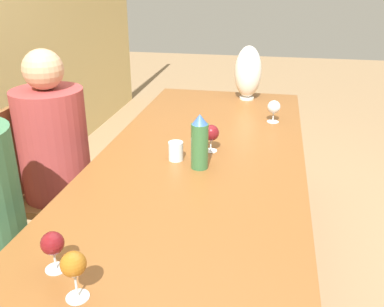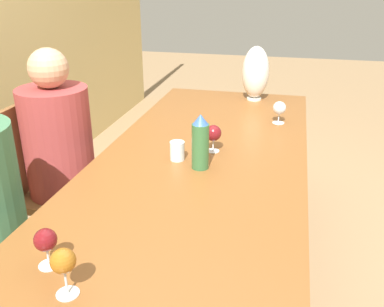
{
  "view_description": "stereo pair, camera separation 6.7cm",
  "coord_description": "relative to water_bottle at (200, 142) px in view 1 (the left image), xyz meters",
  "views": [
    {
      "loc": [
        -1.79,
        -0.32,
        1.58
      ],
      "look_at": [
        -0.17,
        0.0,
        0.87
      ],
      "focal_mm": 40.0,
      "sensor_mm": 36.0,
      "label": 1
    },
    {
      "loc": [
        -1.78,
        -0.38,
        1.58
      ],
      "look_at": [
        -0.17,
        0.0,
        0.87
      ],
      "focal_mm": 40.0,
      "sensor_mm": 36.0,
      "label": 2
    }
  ],
  "objects": [
    {
      "name": "ground_plane",
      "position": [
        0.09,
        0.02,
        -0.9
      ],
      "size": [
        14.0,
        14.0,
        0.0
      ],
      "primitive_type": "plane",
      "color": "#937551"
    },
    {
      "name": "dining_table",
      "position": [
        0.09,
        0.02,
        -0.19
      ],
      "size": [
        2.46,
        0.97,
        0.77
      ],
      "color": "brown",
      "rests_on": "ground_plane"
    },
    {
      "name": "water_bottle",
      "position": [
        0.0,
        0.0,
        0.0
      ],
      "size": [
        0.08,
        0.08,
        0.25
      ],
      "color": "#336638",
      "rests_on": "dining_table"
    },
    {
      "name": "water_tumbler",
      "position": [
        0.06,
        0.12,
        -0.08
      ],
      "size": [
        0.07,
        0.07,
        0.09
      ],
      "color": "silver",
      "rests_on": "dining_table"
    },
    {
      "name": "vase",
      "position": [
        1.16,
        -0.12,
        0.06
      ],
      "size": [
        0.18,
        0.18,
        0.36
      ],
      "color": "silver",
      "rests_on": "dining_table"
    },
    {
      "name": "wine_glass_0",
      "position": [
        0.2,
        -0.02,
        -0.03
      ],
      "size": [
        0.08,
        0.08,
        0.13
      ],
      "color": "silver",
      "rests_on": "dining_table"
    },
    {
      "name": "wine_glass_1",
      "position": [
        -0.88,
        0.17,
        -0.02
      ],
      "size": [
        0.07,
        0.07,
        0.14
      ],
      "color": "silver",
      "rests_on": "dining_table"
    },
    {
      "name": "wine_glass_2",
      "position": [
        0.7,
        -0.31,
        -0.03
      ],
      "size": [
        0.07,
        0.07,
        0.13
      ],
      "color": "silver",
      "rests_on": "dining_table"
    },
    {
      "name": "wine_glass_3",
      "position": [
        -0.78,
        0.29,
        -0.03
      ],
      "size": [
        0.07,
        0.07,
        0.12
      ],
      "color": "silver",
      "rests_on": "dining_table"
    },
    {
      "name": "chair_far",
      "position": [
        0.17,
        0.87,
        -0.38
      ],
      "size": [
        0.44,
        0.44,
        0.95
      ],
      "color": "brown",
      "rests_on": "ground_plane"
    },
    {
      "name": "person_far",
      "position": [
        0.17,
        0.78,
        -0.23
      ],
      "size": [
        0.36,
        0.36,
        1.24
      ],
      "color": "#2D2D38",
      "rests_on": "ground_plane"
    }
  ]
}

